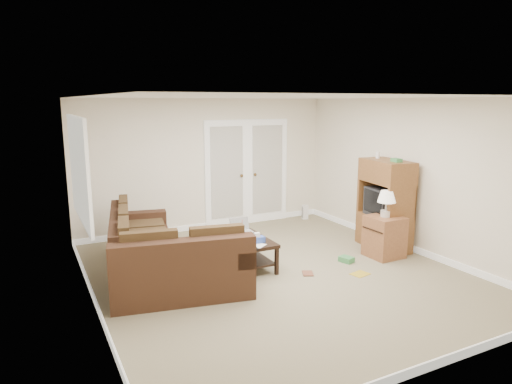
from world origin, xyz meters
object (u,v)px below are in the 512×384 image
sectional_sofa (158,256)px  tv_armoire (385,204)px  side_cabinet (385,233)px  coffee_table (247,250)px

sectional_sofa → tv_armoire: 3.81m
side_cabinet → coffee_table: bearing=162.9°
coffee_table → tv_armoire: 2.51m
coffee_table → side_cabinet: 2.23m
sectional_sofa → coffee_table: (1.33, -0.10, -0.08)m
sectional_sofa → coffee_table: 1.34m
sectional_sofa → side_cabinet: (3.46, -0.73, 0.06)m
sectional_sofa → side_cabinet: side_cabinet is taller
tv_armoire → side_cabinet: tv_armoire is taller
coffee_table → tv_armoire: (2.44, -0.28, 0.51)m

